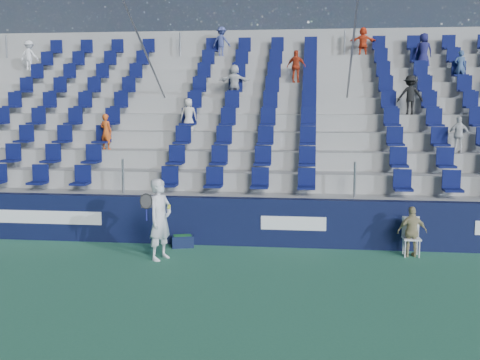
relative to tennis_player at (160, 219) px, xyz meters
name	(u,v)px	position (x,y,z in m)	size (l,w,h in m)	color
ground	(213,281)	(1.48, -1.55, -0.93)	(70.00, 70.00, 0.00)	#327454
sponsor_wall	(234,221)	(1.48, 1.60, -0.33)	(24.00, 0.32, 1.20)	#0E1335
grandstand	(254,146)	(1.48, 6.69, 1.20)	(24.00, 8.17, 6.63)	#989793
tennis_player	(160,219)	(0.00, 0.00, 0.00)	(0.74, 0.80, 1.86)	silver
line_judge_chair	(411,233)	(5.75, 1.09, -0.41)	(0.42, 0.43, 0.91)	white
line_judge	(412,232)	(5.75, 0.95, -0.34)	(0.69, 0.29, 1.18)	tan
ball_bin	(182,241)	(0.24, 1.20, -0.77)	(0.61, 0.49, 0.30)	#0E1735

